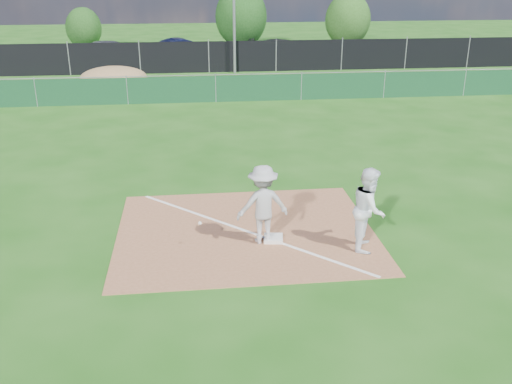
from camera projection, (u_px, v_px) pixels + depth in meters
ground at (223, 131)px, 21.79m from camera, size 90.00×90.00×0.00m
infield_dirt at (246, 231)px, 13.47m from camera, size 6.00×5.00×0.02m
foul_line at (246, 231)px, 13.47m from camera, size 5.01×5.01×0.01m
green_fence at (216, 89)px, 26.19m from camera, size 44.00×0.05×1.20m
dirt_mound at (114, 78)px, 28.89m from camera, size 3.38×2.60×1.17m
black_fence at (209, 57)px, 33.46m from camera, size 46.00×0.04×1.80m
parking_lot at (206, 60)px, 38.41m from camera, size 46.00×9.00×0.01m
light_pole at (234, 2)px, 32.21m from camera, size 0.16×0.16×8.00m
first_base at (273, 238)px, 13.00m from camera, size 0.48×0.48×0.09m
play_at_first at (263, 204)px, 12.63m from camera, size 2.07×0.84×1.81m
runner at (369, 209)px, 12.39m from camera, size 0.95×1.08×1.87m
car_left at (111, 51)px, 37.14m from camera, size 4.53×2.64×1.45m
car_mid at (184, 49)px, 38.18m from camera, size 4.47×2.82×1.39m
car_right at (284, 50)px, 37.70m from camera, size 5.03×2.87×1.37m
tree_left at (84, 28)px, 42.29m from camera, size 2.61×2.61×3.10m
tree_mid at (241, 17)px, 42.62m from camera, size 3.86×3.86×4.58m
tree_right at (348, 20)px, 43.19m from camera, size 3.42×3.42×4.05m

